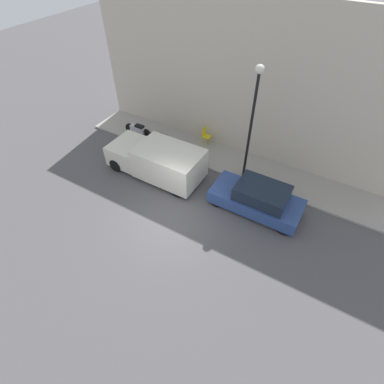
{
  "coord_description": "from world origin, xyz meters",
  "views": [
    {
      "loc": [
        -6.84,
        -4.99,
        9.76
      ],
      "look_at": [
        1.27,
        -0.21,
        0.6
      ],
      "focal_mm": 28.0,
      "sensor_mm": 36.0,
      "label": 1
    }
  ],
  "objects": [
    {
      "name": "streetlamp",
      "position": [
        4.06,
        -1.51,
        3.68
      ],
      "size": [
        0.36,
        0.36,
        5.36
      ],
      "color": "black",
      "rests_on": "sidewalk"
    },
    {
      "name": "building_facade",
      "position": [
        6.02,
        0.0,
        3.69
      ],
      "size": [
        0.3,
        15.85,
        7.38
      ],
      "color": "beige",
      "rests_on": "ground_plane"
    },
    {
      "name": "delivery_van",
      "position": [
        2.13,
        2.26,
        0.84
      ],
      "size": [
        2.02,
        4.77,
        1.63
      ],
      "color": "silver",
      "rests_on": "ground_plane"
    },
    {
      "name": "scooter_silver",
      "position": [
        4.13,
        4.98,
        0.52
      ],
      "size": [
        0.3,
        1.78,
        0.75
      ],
      "color": "#B7B7BF",
      "rests_on": "sidewalk"
    },
    {
      "name": "motorcycle_blue",
      "position": [
        4.01,
        3.35,
        0.51
      ],
      "size": [
        0.3,
        1.84,
        0.73
      ],
      "color": "navy",
      "rests_on": "sidewalk"
    },
    {
      "name": "ground_plane",
      "position": [
        0.0,
        0.0,
        0.0
      ],
      "size": [
        60.0,
        60.0,
        0.0
      ],
      "primitive_type": "plane",
      "color": "#514F51"
    },
    {
      "name": "sidewalk",
      "position": [
        4.75,
        0.0,
        0.05
      ],
      "size": [
        2.24,
        15.85,
        0.11
      ],
      "color": "gray",
      "rests_on": "ground_plane"
    },
    {
      "name": "cafe_chair",
      "position": [
        5.49,
        1.41,
        0.64
      ],
      "size": [
        0.4,
        0.4,
        0.95
      ],
      "color": "yellow",
      "rests_on": "sidewalk"
    },
    {
      "name": "parked_car",
      "position": [
        2.35,
        -2.86,
        0.62
      ],
      "size": [
        1.72,
        3.93,
        1.31
      ],
      "color": "#2D4784",
      "rests_on": "ground_plane"
    }
  ]
}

